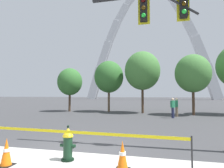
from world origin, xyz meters
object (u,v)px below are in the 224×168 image
traffic_signal_gantry (192,32)px  monument_arch (150,48)px  traffic_cone_by_hydrant (122,156)px  fire_hydrant (68,144)px  traffic_cone_mid_sidewalk (6,152)px  pedestrian_walking_left (173,108)px  pedestrian_standing_center (177,107)px

traffic_signal_gantry → monument_arch: bearing=93.3°
traffic_cone_by_hydrant → monument_arch: size_ratio=0.01×
fire_hydrant → traffic_cone_mid_sidewalk: fire_hydrant is taller
monument_arch → traffic_cone_mid_sidewalk: bearing=-91.0°
pedestrian_walking_left → fire_hydrant: bearing=-108.8°
traffic_cone_mid_sidewalk → pedestrian_walking_left: bearing=66.3°
fire_hydrant → traffic_cone_mid_sidewalk: size_ratio=1.36×
traffic_cone_by_hydrant → pedestrian_standing_center: size_ratio=0.46×
traffic_signal_gantry → monument_arch: monument_arch is taller
traffic_signal_gantry → pedestrian_walking_left: size_ratio=3.77×
pedestrian_walking_left → pedestrian_standing_center: same height
pedestrian_walking_left → monument_arch: bearing=93.8°
traffic_cone_by_hydrant → traffic_signal_gantry: (2.07, 2.26, 3.71)m
fire_hydrant → monument_arch: (-0.16, 68.63, 19.09)m
traffic_cone_by_hydrant → pedestrian_standing_center: pedestrian_standing_center is taller
traffic_cone_mid_sidewalk → fire_hydrant: bearing=28.7°
pedestrian_walking_left → pedestrian_standing_center: 1.17m
monument_arch → pedestrian_walking_left: (3.85, -57.78, -18.74)m
fire_hydrant → traffic_cone_mid_sidewalk: 1.59m
traffic_cone_by_hydrant → monument_arch: 71.61m
fire_hydrant → pedestrian_standing_center: (4.09, 11.94, 0.35)m
monument_arch → pedestrian_standing_center: (4.24, -56.68, -18.74)m
traffic_cone_by_hydrant → traffic_cone_mid_sidewalk: size_ratio=1.00×
traffic_cone_mid_sidewalk → traffic_signal_gantry: bearing=27.7°
traffic_cone_by_hydrant → pedestrian_standing_center: 12.53m
pedestrian_standing_center → traffic_cone_mid_sidewalk: bearing=-113.3°
fire_hydrant → pedestrian_walking_left: pedestrian_walking_left is taller
fire_hydrant → traffic_cone_by_hydrant: 1.68m
fire_hydrant → pedestrian_standing_center: 12.63m
pedestrian_standing_center → traffic_signal_gantry: bearing=-92.1°
traffic_signal_gantry → pedestrian_standing_center: bearing=87.9°
traffic_cone_by_hydrant → pedestrian_walking_left: size_ratio=0.46×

